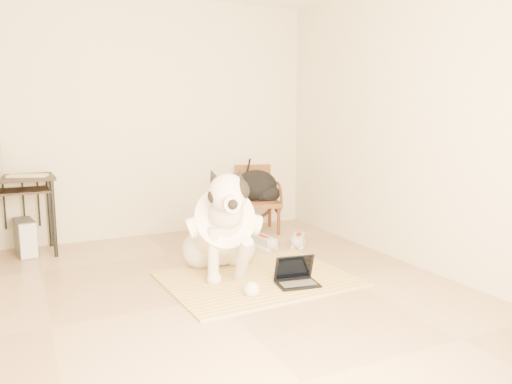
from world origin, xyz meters
TOP-DOWN VIEW (x-y plane):
  - floor at (0.00, 0.00)m, footprint 4.50×4.50m
  - wall_back at (0.00, 2.25)m, footprint 4.50×0.00m
  - wall_front at (0.00, -2.25)m, footprint 4.50×0.00m
  - wall_right at (2.00, 0.00)m, footprint 0.00×4.50m
  - rug at (0.49, 0.26)m, footprint 1.61×1.27m
  - dog at (0.28, 0.54)m, footprint 0.71×1.43m
  - laptop at (0.71, -0.01)m, footprint 0.37×0.29m
  - computer_desk at (-1.47, 1.94)m, footprint 0.98×0.57m
  - desk_keyboard at (-1.23, 1.88)m, footprint 0.39×0.25m
  - pc_tower at (-1.29, 1.94)m, footprint 0.22×0.41m
  - rattan_chair at (1.25, 1.90)m, footprint 0.62×0.60m
  - backpack at (1.24, 1.83)m, footprint 0.53×0.46m
  - sneaker_left at (1.01, 1.18)m, footprint 0.17×0.34m
  - sneaker_right at (1.39, 1.10)m, footprint 0.29×0.33m

SIDE VIEW (x-z plane):
  - floor at x=0.00m, z-range 0.00..0.00m
  - rug at x=0.49m, z-range 0.00..0.02m
  - sneaker_right at x=1.39m, z-range -0.01..0.11m
  - sneaker_left at x=1.01m, z-range -0.01..0.11m
  - laptop at x=0.71m, z-range -0.04..0.19m
  - pc_tower at x=-1.29m, z-range 0.00..0.36m
  - rattan_chair at x=1.25m, z-range 0.00..0.79m
  - dog at x=0.28m, z-range -0.11..0.92m
  - backpack at x=1.24m, z-range 0.34..0.73m
  - computer_desk at x=-1.47m, z-range 0.29..1.09m
  - desk_keyboard at x=-1.23m, z-range 0.80..0.82m
  - wall_back at x=0.00m, z-range -0.90..3.60m
  - wall_front at x=0.00m, z-range -0.90..3.60m
  - wall_right at x=2.00m, z-range -0.90..3.60m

